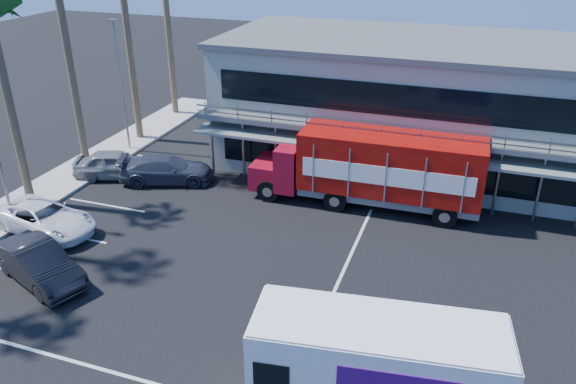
% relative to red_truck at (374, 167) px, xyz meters
% --- Properties ---
extents(ground, '(120.00, 120.00, 0.00)m').
position_rel_red_truck_xyz_m(ground, '(-1.90, -8.48, -2.14)').
color(ground, black).
rests_on(ground, ground).
extents(building, '(22.40, 12.00, 7.30)m').
position_rel_red_truck_xyz_m(building, '(1.10, 6.45, 1.51)').
color(building, gray).
rests_on(building, ground).
extents(curb_strip, '(3.00, 32.00, 0.16)m').
position_rel_red_truck_xyz_m(curb_strip, '(-16.90, -2.48, -2.06)').
color(curb_strip, '#A5A399').
rests_on(curb_strip, ground).
extents(light_pole_far, '(0.50, 0.25, 8.09)m').
position_rel_red_truck_xyz_m(light_pole_far, '(-16.10, 2.52, 2.36)').
color(light_pole_far, gray).
rests_on(light_pole_far, ground).
extents(red_truck, '(11.62, 3.01, 3.89)m').
position_rel_red_truck_xyz_m(red_truck, '(0.00, 0.00, 0.00)').
color(red_truck, maroon).
rests_on(red_truck, ground).
extents(white_van, '(7.28, 3.31, 3.43)m').
position_rel_red_truck_xyz_m(white_van, '(2.75, -13.48, -0.32)').
color(white_van, white).
rests_on(white_van, ground).
extents(parked_car_b, '(5.10, 3.33, 1.59)m').
position_rel_red_truck_xyz_m(parked_car_b, '(-11.40, -10.98, -1.35)').
color(parked_car_b, black).
rests_on(parked_car_b, ground).
extents(parked_car_c, '(5.47, 3.20, 1.43)m').
position_rel_red_truck_xyz_m(parked_car_c, '(-13.90, -7.68, -1.43)').
color(parked_car_c, white).
rests_on(parked_car_c, ground).
extents(parked_car_d, '(5.55, 3.74, 1.49)m').
position_rel_red_truck_xyz_m(parked_car_d, '(-11.40, -0.88, -1.40)').
color(parked_car_d, '#333745').
rests_on(parked_car_d, ground).
extents(parked_car_e, '(5.00, 3.28, 1.58)m').
position_rel_red_truck_xyz_m(parked_car_e, '(-14.40, -1.28, -1.35)').
color(parked_car_e, gray).
rests_on(parked_car_e, ground).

